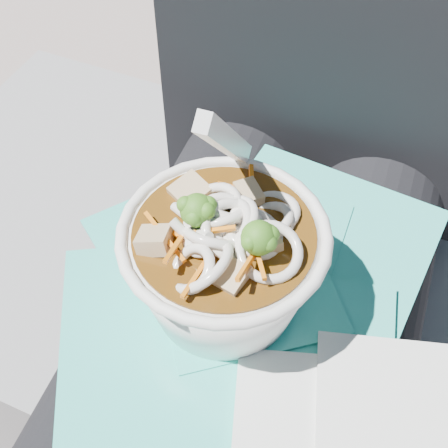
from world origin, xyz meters
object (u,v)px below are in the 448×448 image
(stone_ledge, at_px, (272,362))
(lap, at_px, (242,363))
(plastic_bag, at_px, (240,298))
(udon_bowl, at_px, (225,258))
(person_body, at_px, (274,261))

(stone_ledge, bearing_deg, lap, -90.00)
(lap, bearing_deg, plastic_bag, 118.23)
(stone_ledge, bearing_deg, udon_bowl, -98.22)
(stone_ledge, relative_size, lap, 2.08)
(plastic_bag, bearing_deg, stone_ledge, 85.67)
(person_body, bearing_deg, stone_ledge, 90.00)
(person_body, xyz_separation_m, plastic_bag, (-0.01, -0.07, 0.04))
(plastic_bag, distance_m, udon_bowl, 0.06)
(lap, xyz_separation_m, udon_bowl, (-0.02, 0.01, 0.14))
(stone_ledge, relative_size, udon_bowl, 5.12)
(lap, height_order, udon_bowl, udon_bowl)
(lap, xyz_separation_m, plastic_bag, (-0.01, 0.02, 0.07))
(person_body, height_order, plastic_bag, person_body)
(person_body, bearing_deg, plastic_bag, -97.70)
(stone_ledge, height_order, udon_bowl, udon_bowl)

